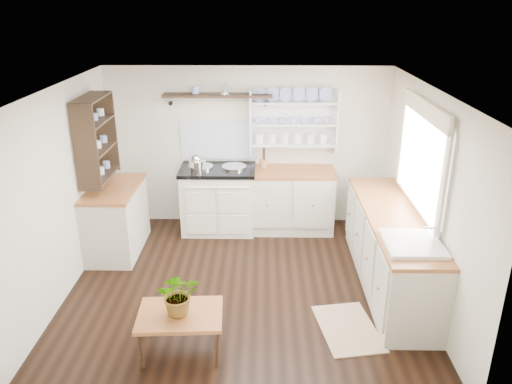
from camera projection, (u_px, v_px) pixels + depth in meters
floor at (243, 287)px, 5.85m from camera, size 4.00×3.80×0.01m
wall_back at (248, 147)px, 7.20m from camera, size 4.00×0.02×2.30m
wall_right at (426, 197)px, 5.40m from camera, size 0.02×3.80×2.30m
wall_left at (60, 195)px, 5.46m from camera, size 0.02×3.80×2.30m
ceiling at (241, 90)px, 5.01m from camera, size 4.00×3.80×0.01m
window at (422, 156)px, 5.39m from camera, size 0.08×1.55×1.22m
aga_cooker at (218, 198)px, 7.14m from camera, size 1.05×0.73×0.97m
back_cabinets at (289, 199)px, 7.16m from camera, size 1.27×0.63×0.90m
right_cabinets at (390, 249)px, 5.75m from camera, size 0.62×2.43×0.90m
belfast_sink at (411, 254)px, 4.93m from camera, size 0.55×0.60×0.45m
left_cabinets at (116, 218)px, 6.54m from camera, size 0.62×1.13×0.90m
plate_rack at (293, 120)px, 7.01m from camera, size 1.20×0.22×0.90m
high_shelf at (218, 96)px, 6.81m from camera, size 1.50×0.29×0.16m
left_shelving at (96, 138)px, 6.15m from camera, size 0.28×0.80×1.05m
kettle at (196, 163)px, 6.83m from camera, size 0.19×0.19×0.24m
utensil_crock at (263, 164)px, 7.06m from camera, size 0.11×0.11×0.12m
center_table at (180, 317)px, 4.66m from camera, size 0.81×0.60×0.43m
potted_plant at (179, 294)px, 4.57m from camera, size 0.45×0.41×0.42m
floor_rug at (348, 328)px, 5.11m from camera, size 0.69×0.93×0.02m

